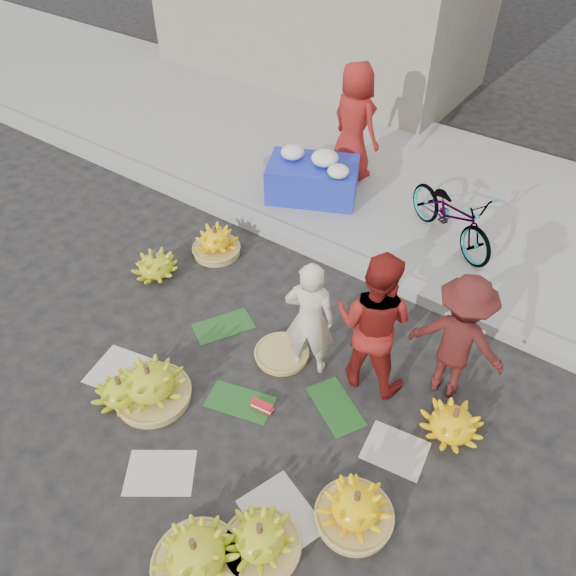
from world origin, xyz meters
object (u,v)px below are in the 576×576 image
Objects in this scene: banana_bunch_0 at (151,384)px; bicycle at (452,214)px; flower_table at (313,178)px; vendor_cream at (310,319)px; banana_bunch_4 at (355,508)px.

banana_bunch_0 is 4.16m from bicycle.
flower_table is 2.00m from bicycle.
banana_bunch_0 is 0.53× the size of vendor_cream.
bicycle is (0.35, 2.69, -0.16)m from vendor_cream.
banana_bunch_4 is 0.46× the size of bicycle.
banana_bunch_4 is 0.51× the size of vendor_cream.
vendor_cream is at bearing -157.57° from bicycle.
banana_bunch_0 is 3.85m from flower_table.
vendor_cream is 0.89× the size of bicycle.
banana_bunch_4 is at bearing -137.34° from bicycle.
flower_table is (-2.86, 3.72, 0.23)m from banana_bunch_4.
vendor_cream is at bearing 136.57° from banana_bunch_4.
vendor_cream is 3.06m from flower_table.
vendor_cream is (1.02, 1.23, 0.47)m from banana_bunch_0.
banana_bunch_0 is 1.04× the size of banana_bunch_4.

